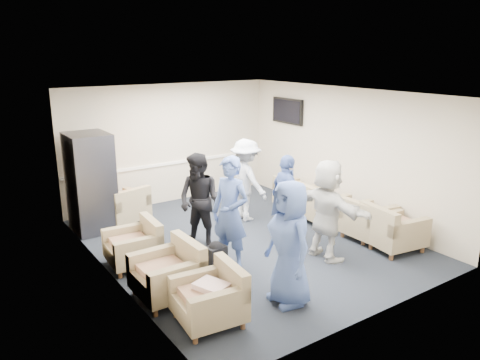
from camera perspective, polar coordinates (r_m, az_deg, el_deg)
floor at (r=8.69m, az=0.67°, el=-7.50°), size 6.00×6.00×0.00m
ceiling at (r=8.03m, az=0.73°, el=10.52°), size 6.00×6.00×0.00m
back_wall at (r=10.79m, az=-8.49°, el=4.40°), size 5.00×0.02×2.70m
front_wall at (r=6.15m, az=16.98°, el=-4.62°), size 5.00×0.02×2.70m
left_wall at (r=7.18m, az=-15.89°, el=-1.68°), size 0.02×6.00×2.70m
right_wall at (r=9.87m, az=12.70°, el=3.15°), size 0.02×6.00×2.70m
chair_rail at (r=10.87m, az=-8.35°, el=2.05°), size 4.98×0.04×0.06m
tv at (r=11.00m, az=5.80°, el=8.37°), size 0.10×1.00×0.58m
armchair_left_near at (r=6.19m, az=-3.38°, el=-14.31°), size 0.88×0.88×0.64m
armchair_left_mid at (r=6.81m, az=-8.46°, el=-11.32°), size 0.86×0.86×0.69m
armchair_left_far at (r=7.87m, az=-12.55°, el=-7.93°), size 0.85×0.85×0.64m
armchair_right_near at (r=8.66m, az=17.92°, el=-5.89°), size 0.99×0.99×0.70m
armchair_right_midnear at (r=8.98m, az=15.30°, el=-5.03°), size 0.84×0.84×0.67m
armchair_right_midfar at (r=9.73m, az=9.67°, el=-3.09°), size 0.92×0.92×0.67m
armchair_right_far at (r=10.45m, az=6.71°, el=-1.82°), size 0.84×0.84×0.61m
armchair_corner at (r=9.73m, az=-13.88°, el=-3.33°), size 0.99×0.99×0.66m
vending_machine at (r=9.42m, az=-17.71°, el=-0.27°), size 0.77×0.90×1.91m
backpack at (r=7.45m, az=-2.95°, el=-9.30°), size 0.33×0.25×0.53m
pillow at (r=6.11m, az=-3.49°, el=-12.97°), size 0.43×0.50×0.12m
person_front_left at (r=6.42m, az=6.04°, el=-7.67°), size 0.66×0.92×1.76m
person_mid_left at (r=7.41m, az=-1.20°, el=-4.06°), size 0.64×0.78×1.83m
person_back_left at (r=8.26m, az=-4.96°, el=-2.55°), size 0.93×1.01×1.69m
person_back_right at (r=9.53m, az=0.71°, el=-0.02°), size 0.76×1.16×1.69m
person_mid_right at (r=8.44m, az=5.66°, el=-2.37°), size 0.58×1.02×1.63m
person_front_right at (r=7.88m, az=10.59°, el=-3.59°), size 0.54×1.59×1.71m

